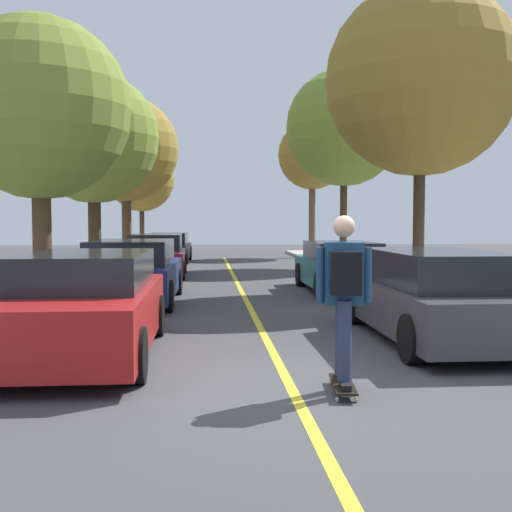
{
  "coord_description": "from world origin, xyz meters",
  "views": [
    {
      "loc": [
        -0.92,
        -6.57,
        1.82
      ],
      "look_at": [
        0.16,
        6.54,
        1.06
      ],
      "focal_mm": 43.35,
      "sensor_mm": 36.0,
      "label": 1
    }
  ],
  "objects_px": {
    "street_tree_left_nearest": "(40,109)",
    "street_tree_right_far": "(312,156)",
    "street_tree_left_far": "(126,150)",
    "parked_car_left_far": "(156,256)",
    "fire_hydrant": "(460,289)",
    "street_tree_left_farthest": "(142,179)",
    "parked_car_left_farthest": "(169,248)",
    "parked_car_right_nearest": "(434,296)",
    "street_tree_right_near": "(344,128)",
    "skateboard": "(343,384)",
    "parked_car_left_nearest": "(85,305)",
    "skateboarder": "(344,289)",
    "street_tree_left_near": "(93,138)",
    "parked_car_left_near": "(132,272)",
    "parked_car_right_near": "(342,267)",
    "street_tree_right_nearest": "(421,81)"
  },
  "relations": [
    {
      "from": "parked_car_left_far",
      "to": "skateboard",
      "type": "xyz_separation_m",
      "value": [
        3.05,
        -13.92,
        -0.58
      ]
    },
    {
      "from": "parked_car_right_nearest",
      "to": "fire_hydrant",
      "type": "distance_m",
      "value": 2.97
    },
    {
      "from": "parked_car_left_nearest",
      "to": "street_tree_left_farthest",
      "type": "bearing_deg",
      "value": 94.07
    },
    {
      "from": "parked_car_left_farthest",
      "to": "street_tree_left_far",
      "type": "distance_m",
      "value": 4.65
    },
    {
      "from": "parked_car_right_near",
      "to": "skateboarder",
      "type": "height_order",
      "value": "skateboarder"
    },
    {
      "from": "parked_car_left_nearest",
      "to": "street_tree_left_far",
      "type": "relative_size",
      "value": 0.61
    },
    {
      "from": "street_tree_right_near",
      "to": "skateboarder",
      "type": "height_order",
      "value": "street_tree_right_near"
    },
    {
      "from": "skateboard",
      "to": "street_tree_left_farthest",
      "type": "bearing_deg",
      "value": 99.99
    },
    {
      "from": "fire_hydrant",
      "to": "skateboarder",
      "type": "distance_m",
      "value": 6.41
    },
    {
      "from": "parked_car_left_near",
      "to": "parked_car_left_farthest",
      "type": "distance_m",
      "value": 13.51
    },
    {
      "from": "street_tree_left_far",
      "to": "parked_car_left_far",
      "type": "bearing_deg",
      "value": -75.77
    },
    {
      "from": "street_tree_right_near",
      "to": "skateboard",
      "type": "xyz_separation_m",
      "value": [
        -3.84,
        -16.99,
        -5.25
      ]
    },
    {
      "from": "parked_car_left_farthest",
      "to": "skateboarder",
      "type": "height_order",
      "value": "skateboarder"
    },
    {
      "from": "parked_car_left_nearest",
      "to": "parked_car_right_nearest",
      "type": "xyz_separation_m",
      "value": [
        5.07,
        0.68,
        -0.01
      ]
    },
    {
      "from": "street_tree_left_near",
      "to": "skateboarder",
      "type": "relative_size",
      "value": 3.54
    },
    {
      "from": "street_tree_left_near",
      "to": "fire_hydrant",
      "type": "distance_m",
      "value": 12.2
    },
    {
      "from": "parked_car_left_near",
      "to": "street_tree_right_near",
      "type": "relative_size",
      "value": 0.59
    },
    {
      "from": "parked_car_left_far",
      "to": "street_tree_left_nearest",
      "type": "bearing_deg",
      "value": -104.8
    },
    {
      "from": "parked_car_left_nearest",
      "to": "skateboard",
      "type": "xyz_separation_m",
      "value": [
        3.05,
        -2.05,
        -0.6
      ]
    },
    {
      "from": "parked_car_left_nearest",
      "to": "parked_car_right_nearest",
      "type": "relative_size",
      "value": 0.96
    },
    {
      "from": "parked_car_left_near",
      "to": "parked_car_right_near",
      "type": "xyz_separation_m",
      "value": [
        5.07,
        1.69,
        -0.05
      ]
    },
    {
      "from": "street_tree_left_far",
      "to": "street_tree_right_near",
      "type": "relative_size",
      "value": 0.95
    },
    {
      "from": "street_tree_left_near",
      "to": "street_tree_left_far",
      "type": "xyz_separation_m",
      "value": [
        0.0,
        7.87,
        0.55
      ]
    },
    {
      "from": "street_tree_left_farthest",
      "to": "street_tree_right_far",
      "type": "xyz_separation_m",
      "value": [
        8.72,
        -3.71,
        0.95
      ]
    },
    {
      "from": "street_tree_right_far",
      "to": "fire_hydrant",
      "type": "xyz_separation_m",
      "value": [
        -0.32,
        -18.7,
        -4.54
      ]
    },
    {
      "from": "parked_car_left_farthest",
      "to": "street_tree_right_near",
      "type": "xyz_separation_m",
      "value": [
        6.89,
        -3.93,
        4.7
      ]
    },
    {
      "from": "street_tree_right_nearest",
      "to": "street_tree_right_near",
      "type": "xyz_separation_m",
      "value": [
        0.0,
        8.39,
        0.09
      ]
    },
    {
      "from": "street_tree_left_farthest",
      "to": "street_tree_right_far",
      "type": "relative_size",
      "value": 0.86
    },
    {
      "from": "street_tree_left_far",
      "to": "street_tree_right_near",
      "type": "height_order",
      "value": "street_tree_right_near"
    },
    {
      "from": "parked_car_left_farthest",
      "to": "street_tree_left_near",
      "type": "relative_size",
      "value": 0.68
    },
    {
      "from": "parked_car_left_near",
      "to": "parked_car_left_far",
      "type": "bearing_deg",
      "value": 90.0
    },
    {
      "from": "street_tree_left_nearest",
      "to": "street_tree_right_far",
      "type": "distance_m",
      "value": 19.1
    },
    {
      "from": "parked_car_left_nearest",
      "to": "parked_car_left_farthest",
      "type": "height_order",
      "value": "parked_car_left_nearest"
    },
    {
      "from": "parked_car_left_far",
      "to": "street_tree_left_near",
      "type": "xyz_separation_m",
      "value": [
        -1.82,
        -0.68,
        3.69
      ]
    },
    {
      "from": "street_tree_left_far",
      "to": "parked_car_right_nearest",
      "type": "bearing_deg",
      "value": -69.46
    },
    {
      "from": "parked_car_left_near",
      "to": "parked_car_right_nearest",
      "type": "bearing_deg",
      "value": -42.76
    },
    {
      "from": "skateboard",
      "to": "street_tree_right_near",
      "type": "bearing_deg",
      "value": 77.27
    },
    {
      "from": "parked_car_left_nearest",
      "to": "parked_car_left_far",
      "type": "xyz_separation_m",
      "value": [
        -0.0,
        11.88,
        -0.02
      ]
    },
    {
      "from": "parked_car_right_near",
      "to": "fire_hydrant",
      "type": "xyz_separation_m",
      "value": [
        1.5,
        -3.82,
        -0.15
      ]
    },
    {
      "from": "parked_car_left_nearest",
      "to": "street_tree_left_farthest",
      "type": "distance_m",
      "value": 25.94
    },
    {
      "from": "parked_car_left_far",
      "to": "street_tree_left_nearest",
      "type": "height_order",
      "value": "street_tree_left_nearest"
    },
    {
      "from": "parked_car_left_near",
      "to": "fire_hydrant",
      "type": "distance_m",
      "value": 6.91
    },
    {
      "from": "street_tree_left_nearest",
      "to": "street_tree_left_far",
      "type": "distance_m",
      "value": 14.12
    },
    {
      "from": "parked_car_left_farthest",
      "to": "parked_car_right_nearest",
      "type": "height_order",
      "value": "parked_car_right_nearest"
    },
    {
      "from": "parked_car_left_farthest",
      "to": "street_tree_right_near",
      "type": "relative_size",
      "value": 0.58
    },
    {
      "from": "street_tree_left_nearest",
      "to": "street_tree_left_far",
      "type": "height_order",
      "value": "street_tree_left_far"
    },
    {
      "from": "street_tree_left_nearest",
      "to": "parked_car_left_far",
      "type": "bearing_deg",
      "value": 75.2
    },
    {
      "from": "fire_hydrant",
      "to": "skateboard",
      "type": "xyz_separation_m",
      "value": [
        -3.51,
        -5.29,
        -0.4
      ]
    },
    {
      "from": "street_tree_right_near",
      "to": "skateboard",
      "type": "bearing_deg",
      "value": -102.73
    },
    {
      "from": "parked_car_left_nearest",
      "to": "fire_hydrant",
      "type": "xyz_separation_m",
      "value": [
        6.57,
        3.24,
        -0.2
      ]
    }
  ]
}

